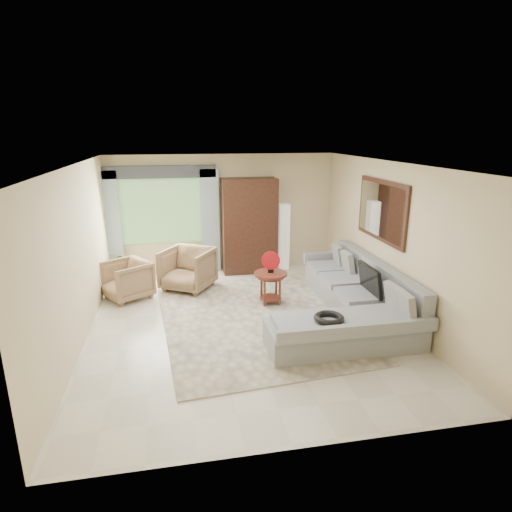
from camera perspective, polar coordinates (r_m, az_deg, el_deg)
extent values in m
plane|color=silver|center=(7.21, -1.45, -8.91)|extent=(6.00, 6.00, 0.00)
cube|color=beige|center=(7.34, -0.20, -8.36)|extent=(3.33, 4.24, 0.02)
cube|color=gray|center=(8.11, 12.08, -4.83)|extent=(0.90, 2.40, 0.40)
cube|color=gray|center=(6.50, 11.76, -10.28)|extent=(2.30, 0.80, 0.40)
cube|color=gray|center=(7.76, 15.80, -2.53)|extent=(0.20, 3.20, 0.50)
cube|color=gray|center=(9.13, 9.14, -0.19)|extent=(0.90, 0.16, 0.22)
cube|color=gray|center=(6.01, 13.55, -9.65)|extent=(2.30, 0.10, 0.18)
cube|color=black|center=(7.30, 14.95, -3.06)|extent=(0.14, 0.74, 0.48)
torus|color=black|center=(6.16, 9.71, -8.17)|extent=(0.43, 0.43, 0.09)
cylinder|color=#491B13|center=(7.77, 1.97, -2.38)|extent=(0.60, 0.60, 0.04)
cylinder|color=#491B13|center=(7.88, 1.95, -4.53)|extent=(0.40, 0.40, 0.54)
cylinder|color=#B21117|center=(7.69, 1.98, -0.61)|extent=(0.34, 0.10, 0.34)
imported|color=#9A7654|center=(8.46, -16.88, -3.08)|extent=(1.10, 1.09, 0.73)
imported|color=#9D8156|center=(8.66, -9.09, -1.73)|extent=(1.25, 1.26, 0.84)
imported|color=#999999|center=(9.72, -17.93, -1.17)|extent=(0.65, 0.61, 0.57)
cube|color=black|center=(9.51, -0.90, 4.04)|extent=(1.20, 0.55, 2.10)
cube|color=silver|center=(9.80, 3.66, 2.58)|extent=(0.24, 0.24, 1.50)
cube|color=#669E59|center=(9.56, -12.53, 5.85)|extent=(1.80, 0.04, 1.40)
cube|color=#9EB7CC|center=(9.61, -18.72, 3.91)|extent=(0.40, 0.08, 2.30)
cube|color=#9EB7CC|center=(9.54, -6.12, 4.60)|extent=(0.40, 0.08, 2.30)
cube|color=#1E232D|center=(9.38, -12.86, 10.89)|extent=(2.40, 0.12, 0.26)
cube|color=black|center=(7.76, 16.41, 5.83)|extent=(0.04, 1.70, 1.05)
cube|color=white|center=(7.75, 16.24, 5.83)|extent=(0.02, 1.54, 0.90)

